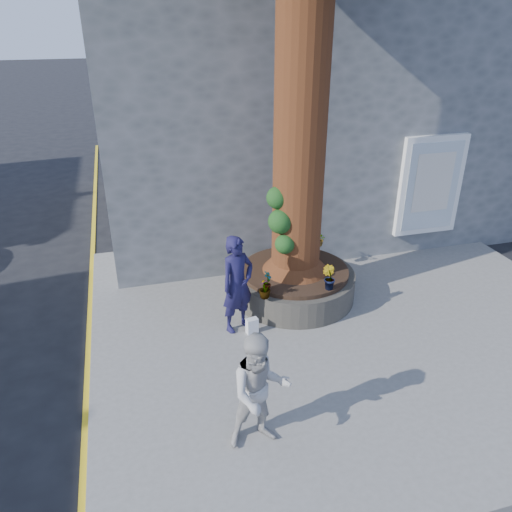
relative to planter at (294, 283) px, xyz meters
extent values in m
plane|color=black|center=(-0.80, -2.00, -0.41)|extent=(120.00, 120.00, 0.00)
cube|color=slate|center=(0.70, -1.00, -0.35)|extent=(9.00, 8.00, 0.12)
cube|color=yellow|center=(-3.85, -1.00, -0.41)|extent=(0.10, 30.00, 0.01)
cube|color=#535659|center=(1.70, 5.20, 2.59)|extent=(10.00, 8.00, 6.00)
cube|color=white|center=(3.50, 1.14, 1.29)|extent=(1.50, 0.12, 2.20)
cube|color=silver|center=(3.50, 1.08, 1.29)|extent=(1.25, 0.04, 1.95)
cube|color=silver|center=(3.50, 1.06, 1.39)|extent=(0.90, 0.02, 1.30)
cylinder|color=black|center=(0.00, 0.00, -0.03)|extent=(2.30, 2.30, 0.52)
cylinder|color=black|center=(0.00, 0.00, 0.27)|extent=(2.04, 2.04, 0.08)
cylinder|color=#491E12|center=(0.00, 0.00, 4.06)|extent=(0.90, 0.90, 7.50)
cone|color=#491E12|center=(0.00, 0.00, 0.66)|extent=(1.24, 1.24, 0.70)
sphere|color=#173D14|center=(-0.38, -0.20, 1.41)|extent=(0.44, 0.44, 0.44)
sphere|color=#173D14|center=(-0.32, -0.30, 1.01)|extent=(0.36, 0.36, 0.36)
sphere|color=#173D14|center=(-0.40, -0.08, 1.81)|extent=(0.40, 0.40, 0.40)
imported|color=#18153B|center=(-1.30, -0.75, 0.58)|extent=(0.75, 0.65, 1.75)
imported|color=#B2AFAB|center=(-1.64, -3.32, 0.52)|extent=(0.80, 0.62, 1.63)
cube|color=white|center=(-1.11, -0.97, -0.15)|extent=(0.22, 0.15, 0.28)
imported|color=gray|center=(-0.72, -0.60, 0.49)|extent=(0.21, 0.23, 0.36)
imported|color=gray|center=(0.32, -0.85, 0.53)|extent=(0.31, 0.31, 0.43)
imported|color=gray|center=(-0.85, -0.85, 0.49)|extent=(0.28, 0.28, 0.36)
imported|color=gray|center=(0.85, 0.85, 0.45)|extent=(0.35, 0.35, 0.29)
camera|label=1|loc=(-2.95, -7.89, 4.74)|focal=35.00mm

